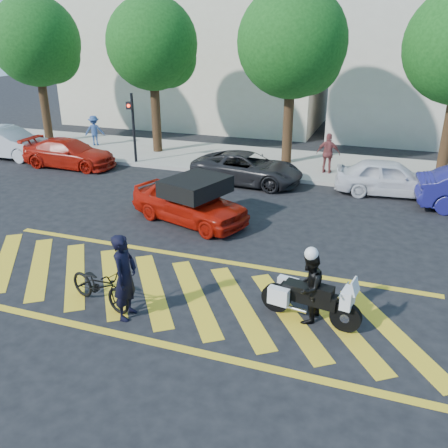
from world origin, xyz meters
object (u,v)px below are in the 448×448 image
(red_convertible, at_px, (189,202))
(parked_far_left, at_px, (7,143))
(parked_left, at_px, (69,153))
(officer_moto, at_px, (309,287))
(police_motorcycle, at_px, (309,298))
(parked_mid_right, at_px, (389,177))
(bicycle, at_px, (100,285))
(officer_bike, at_px, (125,277))
(parked_mid_left, at_px, (247,168))

(red_convertible, bearing_deg, parked_far_left, 86.34)
(parked_left, bearing_deg, officer_moto, -126.00)
(police_motorcycle, height_order, parked_mid_right, parked_mid_right)
(police_motorcycle, distance_m, parked_mid_right, 9.38)
(red_convertible, relative_size, parked_mid_right, 1.03)
(bicycle, height_order, officer_moto, officer_moto)
(officer_bike, relative_size, bicycle, 1.05)
(police_motorcycle, height_order, parked_mid_left, parked_mid_left)
(officer_bike, bearing_deg, police_motorcycle, -76.09)
(officer_moto, height_order, parked_far_left, officer_moto)
(officer_bike, distance_m, bicycle, 0.97)
(officer_bike, relative_size, parked_mid_right, 0.49)
(bicycle, distance_m, parked_mid_left, 9.86)
(parked_mid_right, bearing_deg, officer_moto, 166.49)
(parked_far_left, height_order, parked_mid_left, parked_far_left)
(red_convertible, bearing_deg, parked_mid_left, 11.70)
(officer_moto, relative_size, parked_left, 0.37)
(bicycle, bearing_deg, parked_left, 55.92)
(officer_bike, relative_size, parked_left, 0.45)
(bicycle, xyz_separation_m, parked_mid_right, (5.86, 10.21, 0.19))
(officer_bike, bearing_deg, officer_moto, -76.11)
(officer_bike, height_order, police_motorcycle, officer_bike)
(parked_mid_right, bearing_deg, police_motorcycle, 166.57)
(officer_bike, distance_m, parked_left, 13.00)
(bicycle, bearing_deg, red_convertible, 17.62)
(parked_left, height_order, parked_mid_left, parked_left)
(parked_far_left, xyz_separation_m, parked_left, (3.83, -0.39, -0.11))
(police_motorcycle, bearing_deg, bicycle, -158.28)
(officer_bike, distance_m, officer_moto, 3.85)
(red_convertible, distance_m, parked_left, 8.81)
(officer_moto, xyz_separation_m, parked_mid_right, (1.37, 9.29, -0.12))
(police_motorcycle, relative_size, officer_moto, 1.38)
(officer_bike, xyz_separation_m, bicycle, (-0.81, 0.22, -0.48))
(police_motorcycle, xyz_separation_m, parked_far_left, (-16.11, 8.99, 0.20))
(red_convertible, height_order, parked_left, red_convertible)
(red_convertible, distance_m, parked_mid_left, 4.63)
(red_convertible, bearing_deg, police_motorcycle, -114.89)
(officer_moto, distance_m, parked_far_left, 18.44)
(bicycle, height_order, police_motorcycle, police_motorcycle)
(police_motorcycle, xyz_separation_m, officer_moto, (-0.02, -0.01, 0.26))
(parked_mid_left, xyz_separation_m, parked_mid_right, (5.40, 0.36, 0.05))
(officer_moto, bearing_deg, parked_left, -115.01)
(parked_mid_left, bearing_deg, bicycle, -178.96)
(bicycle, bearing_deg, officer_bike, -88.35)
(red_convertible, height_order, parked_far_left, parked_far_left)
(bicycle, height_order, red_convertible, red_convertible)
(bicycle, xyz_separation_m, parked_mid_left, (0.46, 9.85, 0.14))
(officer_bike, xyz_separation_m, officer_moto, (3.68, 1.14, -0.17))
(officer_moto, xyz_separation_m, parked_mid_left, (-4.03, 8.93, -0.17))
(officer_moto, bearing_deg, bicycle, -68.32)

